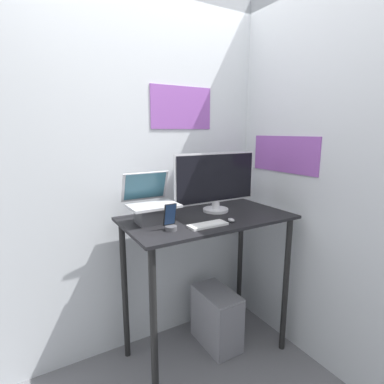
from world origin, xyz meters
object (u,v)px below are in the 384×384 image
at_px(computer_tower, 217,318).
at_px(keyboard, 208,225).
at_px(cell_phone, 171,222).
at_px(mouse, 231,220).
at_px(monitor, 216,182).
at_px(laptop, 152,208).

bearing_deg(computer_tower, keyboard, -137.30).
distance_m(keyboard, cell_phone, 0.23).
distance_m(mouse, computer_tower, 0.87).
bearing_deg(keyboard, mouse, -2.15).
distance_m(monitor, mouse, 0.34).
bearing_deg(laptop, keyboard, -45.06).
bearing_deg(monitor, mouse, -103.47).
bearing_deg(mouse, keyboard, 177.85).
height_order(keyboard, cell_phone, cell_phone).
xyz_separation_m(monitor, cell_phone, (-0.46, -0.22, -0.16)).
distance_m(laptop, keyboard, 0.37).
bearing_deg(keyboard, laptop, 134.94).
bearing_deg(keyboard, cell_phone, 168.82).
height_order(laptop, mouse, laptop).
distance_m(laptop, monitor, 0.50).
height_order(monitor, cell_phone, monitor).
bearing_deg(mouse, monitor, 76.53).
bearing_deg(monitor, cell_phone, -155.11).
bearing_deg(cell_phone, monitor, 24.89).
relative_size(keyboard, mouse, 4.48).
bearing_deg(monitor, computer_tower, -98.48).
bearing_deg(laptop, monitor, 0.90).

